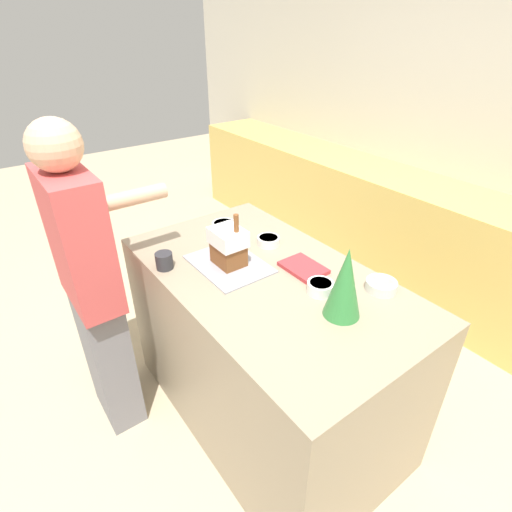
# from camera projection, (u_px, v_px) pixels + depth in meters

# --- Properties ---
(ground_plane) EXTENTS (12.00, 12.00, 0.00)m
(ground_plane) POSITION_uv_depth(u_px,v_px,m) (265.00, 408.00, 2.38)
(ground_plane) COLOR #C6B28E
(wall_back) EXTENTS (8.00, 0.05, 2.60)m
(wall_back) POSITION_uv_depth(u_px,v_px,m) (503.00, 136.00, 2.78)
(wall_back) COLOR beige
(wall_back) RESTS_ON ground_plane
(back_cabinet_block) EXTENTS (6.00, 0.60, 0.93)m
(back_cabinet_block) POSITION_uv_depth(u_px,v_px,m) (448.00, 253.00, 3.04)
(back_cabinet_block) COLOR #DBBC60
(back_cabinet_block) RESTS_ON ground_plane
(kitchen_island) EXTENTS (1.53, 0.87, 0.95)m
(kitchen_island) POSITION_uv_depth(u_px,v_px,m) (266.00, 349.00, 2.14)
(kitchen_island) COLOR gray
(kitchen_island) RESTS_ON ground_plane
(baking_tray) EXTENTS (0.40, 0.30, 0.01)m
(baking_tray) POSITION_uv_depth(u_px,v_px,m) (229.00, 264.00, 1.97)
(baking_tray) COLOR #9E9EA8
(baking_tray) RESTS_ON kitchen_island
(gingerbread_house) EXTENTS (0.17, 0.14, 0.27)m
(gingerbread_house) POSITION_uv_depth(u_px,v_px,m) (228.00, 246.00, 1.92)
(gingerbread_house) COLOR brown
(gingerbread_house) RESTS_ON baking_tray
(decorative_tree) EXTENTS (0.15, 0.15, 0.31)m
(decorative_tree) POSITION_uv_depth(u_px,v_px,m) (345.00, 283.00, 1.56)
(decorative_tree) COLOR #33843D
(decorative_tree) RESTS_ON kitchen_island
(candy_bowl_beside_tree) EXTENTS (0.14, 0.14, 0.05)m
(candy_bowl_beside_tree) POSITION_uv_depth(u_px,v_px,m) (381.00, 285.00, 1.78)
(candy_bowl_beside_tree) COLOR silver
(candy_bowl_beside_tree) RESTS_ON kitchen_island
(candy_bowl_behind_tray) EXTENTS (0.12, 0.12, 0.04)m
(candy_bowl_behind_tray) POSITION_uv_depth(u_px,v_px,m) (268.00, 240.00, 2.14)
(candy_bowl_behind_tray) COLOR white
(candy_bowl_behind_tray) RESTS_ON kitchen_island
(candy_bowl_front_corner) EXTENTS (0.12, 0.12, 0.05)m
(candy_bowl_front_corner) POSITION_uv_depth(u_px,v_px,m) (320.00, 287.00, 1.76)
(candy_bowl_front_corner) COLOR white
(candy_bowl_front_corner) RESTS_ON kitchen_island
(candy_bowl_far_right) EXTENTS (0.14, 0.14, 0.04)m
(candy_bowl_far_right) POSITION_uv_depth(u_px,v_px,m) (224.00, 226.00, 2.30)
(candy_bowl_far_right) COLOR silver
(candy_bowl_far_right) RESTS_ON kitchen_island
(cookbook) EXTENTS (0.21, 0.16, 0.02)m
(cookbook) POSITION_uv_depth(u_px,v_px,m) (303.00, 268.00, 1.93)
(cookbook) COLOR #B23338
(cookbook) RESTS_ON kitchen_island
(mug) EXTENTS (0.08, 0.08, 0.08)m
(mug) POSITION_uv_depth(u_px,v_px,m) (164.00, 261.00, 1.93)
(mug) COLOR #2D2D33
(mug) RESTS_ON kitchen_island
(person) EXTENTS (0.44, 0.55, 1.68)m
(person) POSITION_uv_depth(u_px,v_px,m) (92.00, 289.00, 1.95)
(person) COLOR slate
(person) RESTS_ON ground_plane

